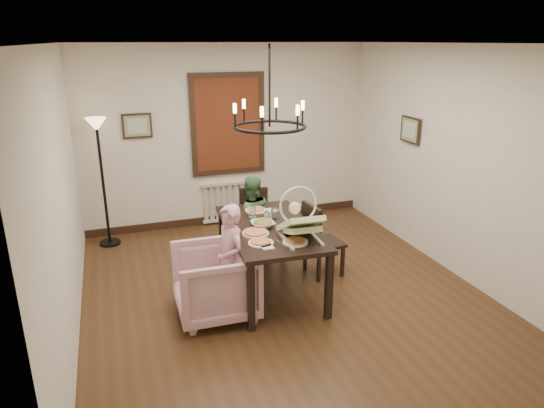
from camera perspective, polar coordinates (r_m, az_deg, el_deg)
room_shell at (r=5.65m, az=-0.02°, el=4.06°), size 4.51×5.00×2.81m
dining_table at (r=5.60m, az=-0.27°, el=-3.43°), size 1.05×1.76×0.80m
chair_far at (r=6.67m, az=-2.00°, el=-2.18°), size 0.46×0.46×0.90m
chair_right at (r=6.10m, az=6.17°, el=-4.08°), size 0.47×0.47×0.96m
armchair at (r=5.26m, az=-6.75°, el=-9.07°), size 0.87×0.85×0.77m
elderly_woman at (r=5.26m, az=-4.94°, el=-7.57°), size 0.33×0.42×1.02m
seated_man at (r=6.45m, az=-2.48°, el=-2.61°), size 0.50×0.41×0.97m
baby_bouncer at (r=5.16m, az=3.31°, el=-2.07°), size 0.47×0.63×0.40m
salad_bowl at (r=5.54m, az=-1.11°, el=-2.33°), size 0.32×0.32×0.08m
pizza_platter at (r=5.33m, az=-1.96°, el=-3.39°), size 0.30×0.30×0.04m
drinking_glass at (r=5.63m, az=-0.62°, el=-1.62°), size 0.07×0.07×0.14m
window_blinds at (r=7.58m, az=-5.21°, el=9.31°), size 1.00×0.03×1.40m
radiator at (r=7.89m, az=-4.98°, el=0.35°), size 0.92×0.12×0.62m
picture_back at (r=7.38m, az=-15.58°, el=8.85°), size 0.42×0.03×0.36m
picture_right at (r=7.05m, az=15.95°, el=8.38°), size 0.03×0.42×0.36m
floor_lamp at (r=7.22m, az=-19.23°, el=2.15°), size 0.30×0.30×1.80m
chandelier at (r=5.26m, az=-0.29°, el=9.10°), size 0.80×0.80×0.04m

